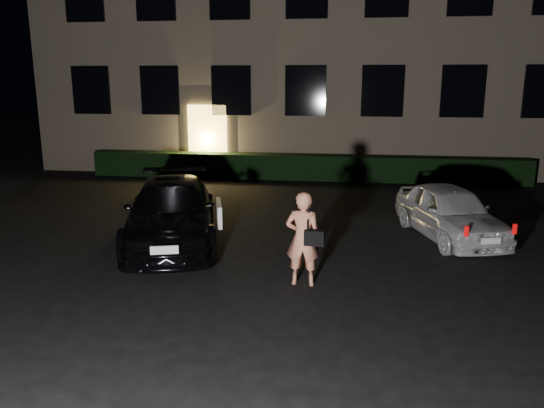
# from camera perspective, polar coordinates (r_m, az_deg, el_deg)

# --- Properties ---
(ground) EXTENTS (80.00, 80.00, 0.00)m
(ground) POSITION_cam_1_polar(r_m,az_deg,el_deg) (8.48, -2.62, -10.44)
(ground) COLOR black
(ground) RESTS_ON ground
(building) EXTENTS (20.00, 8.11, 12.00)m
(building) POSITION_cam_1_polar(r_m,az_deg,el_deg) (22.80, 4.58, 19.82)
(building) COLOR #6B604C
(building) RESTS_ON ground
(hedge) EXTENTS (15.00, 0.70, 0.85)m
(hedge) POSITION_cam_1_polar(r_m,az_deg,el_deg) (18.42, 3.39, 3.99)
(hedge) COLOR black
(hedge) RESTS_ON ground
(sedan) EXTENTS (2.97, 4.83, 1.31)m
(sedan) POSITION_cam_1_polar(r_m,az_deg,el_deg) (11.46, -10.75, -0.84)
(sedan) COLOR black
(sedan) RESTS_ON ground
(hatch) EXTENTS (2.31, 3.69, 1.17)m
(hatch) POSITION_cam_1_polar(r_m,az_deg,el_deg) (12.18, 18.54, -0.80)
(hatch) COLOR silver
(hatch) RESTS_ON ground
(man) EXTENTS (0.67, 0.41, 1.62)m
(man) POSITION_cam_1_polar(r_m,az_deg,el_deg) (8.88, 3.38, -3.73)
(man) COLOR #D87F61
(man) RESTS_ON ground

